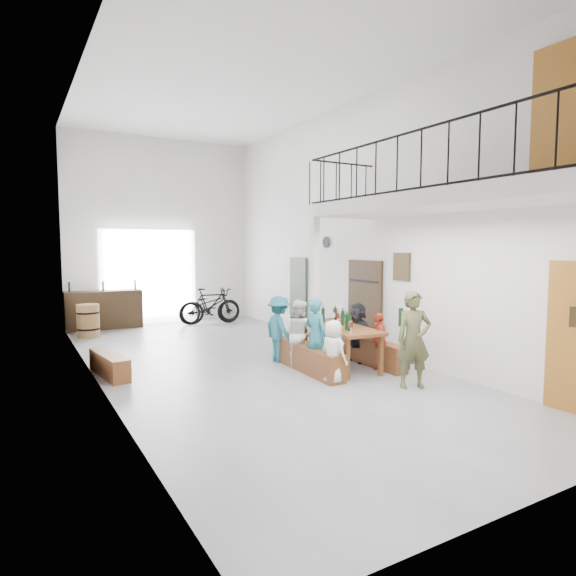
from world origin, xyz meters
TOP-DOWN VIEW (x-y plane):
  - floor at (0.00, 0.00)m, footprint 12.00×12.00m
  - room_walls at (0.00, 0.00)m, footprint 12.00×12.00m
  - gateway_portal at (-0.40, 5.94)m, footprint 2.80×0.08m
  - right_wall_decor at (2.70, -1.87)m, footprint 0.07×8.28m
  - balcony at (1.98, -3.13)m, footprint 1.52×5.62m
  - tasting_table at (1.45, -1.13)m, footprint 1.05×2.07m
  - bench_inner at (0.74, -1.08)m, footprint 0.42×2.11m
  - bench_wall at (2.07, -1.13)m, footprint 0.35×2.17m
  - tableware at (1.39, -1.23)m, footprint 0.54×1.33m
  - side_bench at (-2.50, 0.39)m, footprint 0.49×1.44m
  - oak_barrel at (-2.30, 4.58)m, footprint 0.57×0.57m
  - serving_counter at (-1.75, 5.65)m, footprint 2.04×0.62m
  - counter_bottles at (-1.75, 5.63)m, footprint 1.78×0.09m
  - guest_left_a at (0.69, -1.97)m, footprint 0.45×0.59m
  - guest_left_b at (0.75, -1.35)m, footprint 0.44×0.57m
  - guest_left_c at (0.73, -0.78)m, footprint 0.66×0.75m
  - guest_left_d at (0.64, -0.17)m, footprint 0.51×0.86m
  - guest_right_a at (2.00, -1.59)m, footprint 0.45×0.67m
  - guest_right_b at (1.97, -0.98)m, footprint 0.39×1.12m
  - guest_right_c at (1.95, -0.41)m, footprint 0.36×0.55m
  - host_standing at (1.67, -2.83)m, footprint 0.68×0.57m
  - potted_plant at (2.45, 0.52)m, footprint 0.46×0.44m
  - bicycle_near at (1.19, 5.16)m, footprint 2.01×0.81m
  - bicycle_far at (1.15, 4.99)m, footprint 1.83×0.79m

SIDE VIEW (x-z plane):
  - floor at x=0.00m, z-range 0.00..0.00m
  - side_bench at x=-2.50m, z-range 0.00..0.40m
  - potted_plant at x=2.45m, z-range 0.00..0.41m
  - bench_inner at x=0.74m, z-range 0.00..0.48m
  - bench_wall at x=2.07m, z-range 0.00..0.50m
  - oak_barrel at x=-2.30m, z-range 0.00..0.83m
  - bicycle_near at x=1.19m, z-range 0.00..1.03m
  - guest_right_a at x=2.00m, z-range 0.00..1.06m
  - bicycle_far at x=1.15m, z-range 0.00..1.07m
  - serving_counter at x=-1.75m, z-range 0.00..1.07m
  - guest_left_a at x=0.69m, z-range 0.00..1.07m
  - guest_right_c at x=1.95m, z-range 0.00..1.11m
  - guest_right_b at x=1.97m, z-range 0.00..1.19m
  - guest_left_c at x=0.73m, z-range 0.00..1.30m
  - guest_left_d at x=0.64m, z-range 0.00..1.32m
  - guest_left_b at x=0.75m, z-range 0.00..1.38m
  - tasting_table at x=1.45m, z-range 0.31..1.10m
  - host_standing at x=1.67m, z-range 0.00..1.58m
  - tableware at x=1.39m, z-range 0.76..1.11m
  - counter_bottles at x=-1.75m, z-range 1.07..1.35m
  - gateway_portal at x=-0.40m, z-range 0.00..2.80m
  - right_wall_decor at x=2.70m, z-range -0.80..4.28m
  - balcony at x=1.98m, z-range 0.97..4.96m
  - room_walls at x=0.00m, z-range -2.45..9.55m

